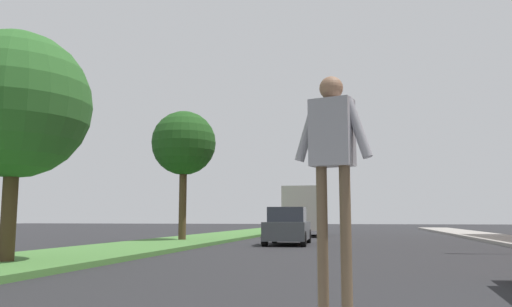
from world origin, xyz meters
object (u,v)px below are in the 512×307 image
object	(u,v)px
pedestrian_performer	(333,165)
truck_box_delivery	(306,211)
tree_mid	(15,105)
sedan_midblock	(288,227)
tree_far	(184,144)

from	to	relation	value
pedestrian_performer	truck_box_delivery	xyz separation A→B (m)	(-3.40, 28.66, -0.03)
tree_mid	sedan_midblock	world-z (taller)	tree_mid
tree_far	truck_box_delivery	size ratio (longest dim) A/B	1.00
pedestrian_performer	truck_box_delivery	world-z (taller)	truck_box_delivery
tree_far	truck_box_delivery	world-z (taller)	tree_far
tree_mid	tree_far	world-z (taller)	tree_far
tree_mid	sedan_midblock	bearing A→B (deg)	66.26
pedestrian_performer	truck_box_delivery	bearing A→B (deg)	96.77
tree_far	pedestrian_performer	bearing A→B (deg)	-66.17
pedestrian_performer	sedan_midblock	xyz separation A→B (m)	(-3.04, 17.93, -0.90)
tree_mid	tree_far	size ratio (longest dim) A/B	0.91
pedestrian_performer	truck_box_delivery	size ratio (longest dim) A/B	0.40
tree_far	pedestrian_performer	world-z (taller)	tree_far
tree_far	sedan_midblock	xyz separation A→B (m)	(5.21, -0.74, -4.00)
pedestrian_performer	sedan_midblock	world-z (taller)	pedestrian_performer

